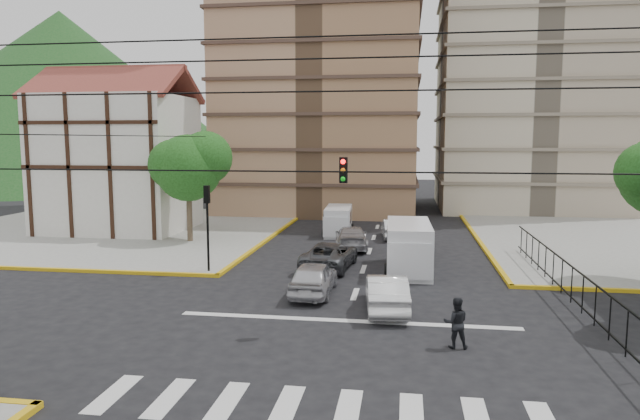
% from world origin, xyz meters
% --- Properties ---
extents(ground, '(160.00, 160.00, 0.00)m').
position_xyz_m(ground, '(0.00, 0.00, 0.00)').
color(ground, black).
rests_on(ground, ground).
extents(sidewalk_nw, '(26.00, 26.00, 0.15)m').
position_xyz_m(sidewalk_nw, '(-20.00, 20.00, 0.07)').
color(sidewalk_nw, gray).
rests_on(sidewalk_nw, ground).
extents(crosswalk_stripes, '(12.00, 2.40, 0.01)m').
position_xyz_m(crosswalk_stripes, '(0.00, -6.00, 0.01)').
color(crosswalk_stripes, silver).
rests_on(crosswalk_stripes, ground).
extents(stop_line, '(13.00, 0.40, 0.01)m').
position_xyz_m(stop_line, '(0.00, 1.20, 0.01)').
color(stop_line, silver).
rests_on(stop_line, ground).
extents(tudor_building, '(10.80, 8.05, 12.23)m').
position_xyz_m(tudor_building, '(-19.00, 20.00, 5.25)').
color(tudor_building, silver).
rests_on(tudor_building, ground).
extents(distant_hill, '(70.00, 70.00, 28.00)m').
position_xyz_m(distant_hill, '(-55.00, 70.00, 14.00)').
color(distant_hill, '#194D1C').
rests_on(distant_hill, ground).
extents(park_fence, '(0.10, 22.50, 1.66)m').
position_xyz_m(park_fence, '(9.00, 4.50, 0.00)').
color(park_fence, black).
rests_on(park_fence, ground).
extents(tree_tudor, '(5.39, 4.40, 7.43)m').
position_xyz_m(tree_tudor, '(-11.90, 16.01, 5.22)').
color(tree_tudor, '#473828').
rests_on(tree_tudor, ground).
extents(traffic_light_nw, '(0.28, 0.22, 4.40)m').
position_xyz_m(traffic_light_nw, '(-7.80, 7.80, 3.11)').
color(traffic_light_nw, black).
rests_on(traffic_light_nw, ground).
extents(traffic_light_hanging, '(18.00, 9.12, 0.92)m').
position_xyz_m(traffic_light_hanging, '(0.00, -2.04, 5.90)').
color(traffic_light_hanging, black).
rests_on(traffic_light_hanging, ground).
extents(van_right_lane, '(2.36, 5.69, 2.54)m').
position_xyz_m(van_right_lane, '(2.36, 9.66, 1.24)').
color(van_right_lane, silver).
rests_on(van_right_lane, ground).
extents(van_left_lane, '(1.99, 4.58, 2.03)m').
position_xyz_m(van_left_lane, '(-2.61, 20.57, 0.99)').
color(van_left_lane, silver).
rests_on(van_left_lane, ground).
extents(car_silver_front_left, '(1.81, 4.42, 1.50)m').
position_xyz_m(car_silver_front_left, '(-1.84, 4.71, 0.75)').
color(car_silver_front_left, '#BAB9BE').
rests_on(car_silver_front_left, ground).
extents(car_white_front_right, '(2.01, 4.64, 1.48)m').
position_xyz_m(car_white_front_right, '(1.46, 2.79, 0.74)').
color(car_white_front_right, white).
rests_on(car_white_front_right, ground).
extents(car_grey_mid_left, '(2.85, 5.33, 1.42)m').
position_xyz_m(car_grey_mid_left, '(-1.81, 9.98, 0.71)').
color(car_grey_mid_left, '#505357').
rests_on(car_grey_mid_left, ground).
extents(car_silver_rear_left, '(2.59, 5.13, 1.43)m').
position_xyz_m(car_silver_rear_left, '(-1.19, 15.65, 0.71)').
color(car_silver_rear_left, '#AAA9AE').
rests_on(car_silver_rear_left, ground).
extents(car_darkgrey_mid_right, '(1.93, 4.02, 1.33)m').
position_xyz_m(car_darkgrey_mid_right, '(2.82, 15.18, 0.66)').
color(car_darkgrey_mid_right, '#252528').
rests_on(car_darkgrey_mid_right, ground).
extents(car_white_rear_right, '(1.90, 4.29, 1.37)m').
position_xyz_m(car_white_rear_right, '(1.35, 19.88, 0.68)').
color(car_white_rear_right, silver).
rests_on(car_white_rear_right, ground).
extents(pedestrian_crosswalk, '(0.86, 0.69, 1.71)m').
position_xyz_m(pedestrian_crosswalk, '(3.87, -1.07, 0.85)').
color(pedestrian_crosswalk, black).
rests_on(pedestrian_crosswalk, ground).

